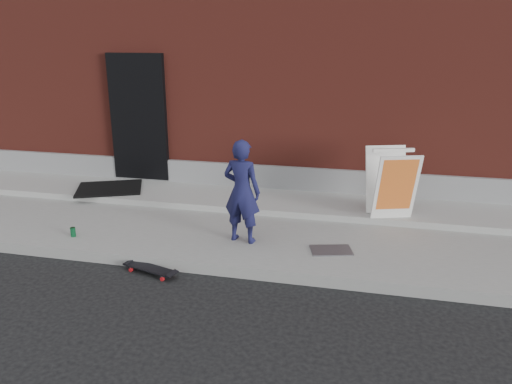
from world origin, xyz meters
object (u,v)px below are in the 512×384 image
(child, at_px, (242,191))
(pizza_sign, at_px, (391,183))
(skateboard, at_px, (150,269))
(soda_can, at_px, (73,232))

(child, height_order, pizza_sign, child)
(child, xyz_separation_m, skateboard, (-0.94, -0.93, -0.79))
(pizza_sign, distance_m, soda_can, 4.60)
(soda_can, bearing_deg, pizza_sign, 20.04)
(skateboard, height_order, soda_can, soda_can)
(child, bearing_deg, pizza_sign, -139.74)
(skateboard, bearing_deg, child, 44.55)
(pizza_sign, xyz_separation_m, soda_can, (-4.29, -1.56, -0.54))
(soda_can, bearing_deg, skateboard, -21.03)
(skateboard, xyz_separation_m, pizza_sign, (2.90, 2.10, 0.69))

